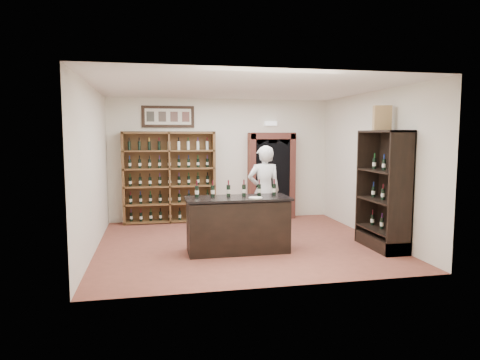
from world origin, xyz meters
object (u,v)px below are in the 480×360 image
Objects in this scene: tasting_counter at (238,225)px; wine_crate at (382,118)px; wine_shelf at (169,177)px; counter_bottle_0 at (197,191)px; side_cabinet at (384,208)px; shopkeeper at (264,191)px.

tasting_counter is 4.14× the size of wine_crate.
wine_shelf is 2.82m from counter_bottle_0.
wine_shelf is 5.02m from side_cabinet.
counter_bottle_0 is at bearing -172.41° from wine_crate.
wine_shelf reaches higher than shopkeeper.
counter_bottle_0 is 1.79m from shopkeeper.
wine_shelf is 1.00× the size of side_cabinet.
side_cabinet is 2.41m from shopkeeper.
side_cabinet is at bearing -6.28° from tasting_counter.
side_cabinet reaches higher than counter_bottle_0.
wine_crate is (3.42, -0.31, 1.32)m from counter_bottle_0.
tasting_counter is at bearing -170.76° from wine_crate.
shopkeeper is at bearing 144.11° from side_cabinet.
wine_crate is (-0.03, 0.13, 1.67)m from side_cabinet.
wine_shelf is 1.17× the size of tasting_counter.
tasting_counter is at bearing -11.28° from counter_bottle_0.
wine_shelf and side_cabinet have the same top height.
tasting_counter is 3.32m from wine_crate.
shopkeeper is (0.78, 1.11, 0.45)m from tasting_counter.
wine_shelf is 4.84× the size of wine_crate.
wine_shelf is at bearing 110.56° from tasting_counter.
wine_crate is at bearing -39.26° from wine_shelf.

